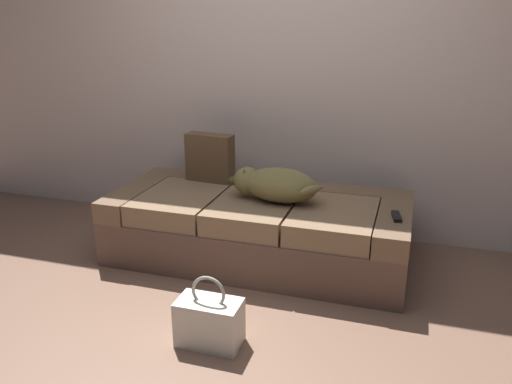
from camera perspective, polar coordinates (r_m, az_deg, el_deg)
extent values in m
plane|color=#805D49|center=(2.73, -6.36, -16.23)|extent=(10.00, 10.00, 0.00)
cube|color=beige|center=(3.81, 3.27, 16.41)|extent=(6.40, 0.10, 2.80)
cube|color=brown|center=(3.49, 0.25, -5.02)|extent=(1.95, 0.88, 0.30)
cube|color=brown|center=(3.74, -12.67, -0.20)|extent=(0.20, 0.88, 0.14)
cube|color=brown|center=(3.27, 15.09, -3.20)|extent=(0.20, 0.88, 0.14)
cube|color=brown|center=(3.71, 1.79, 0.10)|extent=(1.55, 0.20, 0.14)
cube|color=#876A4D|center=(3.50, -8.36, -1.29)|extent=(0.50, 0.66, 0.14)
cube|color=#876A4D|center=(3.31, -0.26, -2.22)|extent=(0.50, 0.66, 0.14)
cube|color=#876A4D|center=(3.21, 8.59, -3.19)|extent=(0.50, 0.66, 0.14)
ellipsoid|color=olive|center=(3.26, 2.74, 0.76)|extent=(0.49, 0.30, 0.22)
sphere|color=olive|center=(3.34, -0.97, 1.28)|extent=(0.18, 0.18, 0.18)
ellipsoid|color=#4A4327|center=(3.37, -2.25, 1.26)|extent=(0.11, 0.07, 0.06)
cone|color=#4A4327|center=(3.27, -1.30, 2.16)|extent=(0.05, 0.05, 0.05)
cone|color=#4A4327|center=(3.36, -0.67, 2.62)|extent=(0.05, 0.05, 0.05)
ellipsoid|color=olive|center=(3.15, 6.15, 0.22)|extent=(0.15, 0.19, 0.05)
cube|color=black|center=(3.13, 15.28, -2.63)|extent=(0.07, 0.16, 0.02)
cube|color=brown|center=(3.68, -5.12, 3.80)|extent=(0.35, 0.15, 0.34)
cube|color=white|center=(2.65, -5.18, -14.20)|extent=(0.32, 0.18, 0.24)
torus|color=#A5A196|center=(2.56, -5.30, -11.01)|extent=(0.18, 0.02, 0.18)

